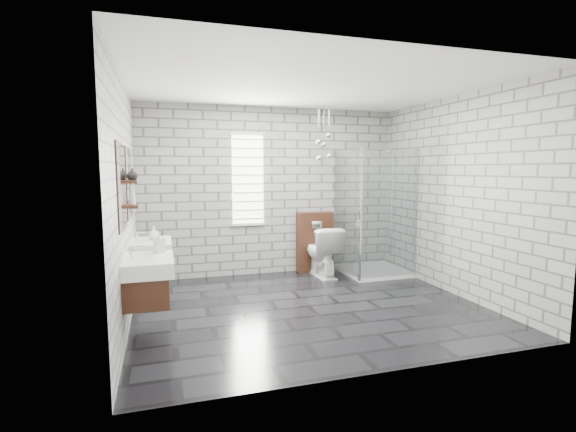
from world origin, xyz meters
name	(u,v)px	position (x,y,z in m)	size (l,w,h in m)	color
floor	(309,307)	(0.00, 0.00, -0.01)	(4.20, 3.60, 0.02)	black
ceiling	(310,84)	(0.00, 0.00, 2.71)	(4.20, 3.60, 0.02)	white
wall_back	(272,192)	(0.00, 1.81, 1.35)	(4.20, 0.02, 2.70)	#A3A39D
wall_front	(385,214)	(0.00, -1.81, 1.35)	(4.20, 0.02, 2.70)	#A3A39D
wall_left	(124,203)	(-2.11, 0.00, 1.35)	(0.02, 3.60, 2.70)	#A3A39D
wall_right	(455,196)	(2.11, 0.00, 1.35)	(0.02, 3.60, 2.70)	#A3A39D
vanity_left	(144,267)	(-1.91, -0.54, 0.76)	(0.47, 0.70, 1.57)	#422214
vanity_right	(148,248)	(-1.91, 0.47, 0.76)	(0.47, 0.70, 1.57)	#422214
shelf_lower	(132,206)	(-2.03, -0.05, 1.32)	(0.14, 0.30, 0.03)	#422214
shelf_upper	(131,182)	(-2.03, -0.05, 1.58)	(0.14, 0.30, 0.03)	#422214
window	(248,179)	(-0.40, 1.78, 1.55)	(0.56, 0.05, 1.48)	white
cistern_panel	(315,242)	(0.71, 1.70, 0.50)	(0.60, 0.20, 1.00)	#422214
flush_plate	(317,225)	(0.71, 1.60, 0.80)	(0.18, 0.01, 0.12)	silver
shower_enclosure	(372,244)	(1.50, 1.18, 0.50)	(1.00, 1.00, 2.03)	white
pendant_cluster	(324,146)	(0.73, 1.37, 2.07)	(0.29, 0.18, 0.85)	silver
toilet	(322,251)	(0.71, 1.36, 0.40)	(0.45, 0.79, 0.81)	white
soap_bottle_a	(159,242)	(-1.76, -0.30, 0.96)	(0.10, 0.10, 0.21)	#B2B2B2
soap_bottle_b	(154,233)	(-1.83, 0.56, 0.93)	(0.12, 0.12, 0.16)	#B2B2B2
soap_bottle_c	(132,196)	(-2.02, -0.10, 1.43)	(0.07, 0.07, 0.18)	#B2B2B2
vase	(132,174)	(-2.02, 0.06, 1.66)	(0.12, 0.12, 0.13)	#B2B2B2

